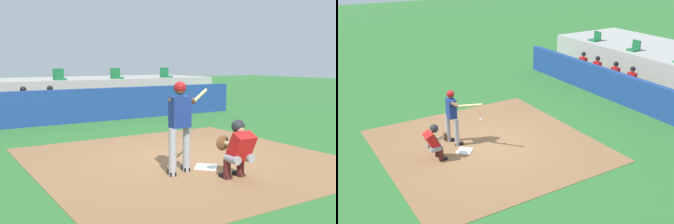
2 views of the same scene
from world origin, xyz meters
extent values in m
plane|color=#2D6B2D|center=(0.00, 0.00, 0.00)|extent=(80.00, 80.00, 0.00)
cube|color=olive|center=(0.00, 0.00, 0.01)|extent=(6.40, 6.40, 0.01)
cube|color=white|center=(0.00, -0.80, 0.02)|extent=(0.62, 0.62, 0.02)
cylinder|color=#99999E|center=(-0.90, -0.93, 0.46)|extent=(0.15, 0.15, 0.92)
cylinder|color=#99999E|center=(-0.50, -0.81, 0.46)|extent=(0.15, 0.15, 0.92)
cube|color=navy|center=(-0.70, -0.87, 1.22)|extent=(0.40, 0.27, 0.60)
sphere|color=brown|center=(-0.70, -0.87, 1.65)|extent=(0.21, 0.21, 0.21)
sphere|color=maroon|center=(-0.70, -0.87, 1.68)|extent=(0.24, 0.24, 0.24)
cylinder|color=brown|center=(-0.61, -0.80, 1.43)|extent=(0.57, 0.10, 0.18)
cylinder|color=brown|center=(-0.42, -0.87, 1.43)|extent=(0.26, 0.23, 0.17)
cylinder|color=tan|center=(0.00, -0.56, 1.48)|extent=(0.72, 0.55, 0.24)
cube|color=black|center=(-0.88, -0.87, 0.04)|extent=(0.20, 0.28, 0.09)
cube|color=black|center=(-0.48, -0.75, 0.04)|extent=(0.20, 0.28, 0.09)
cylinder|color=gray|center=(-0.15, -1.78, 0.42)|extent=(0.17, 0.33, 0.16)
cylinder|color=#4C1919|center=(-0.15, -1.63, 0.21)|extent=(0.14, 0.14, 0.42)
cube|color=black|center=(-0.15, -1.57, 0.04)|extent=(0.12, 0.24, 0.08)
cylinder|color=gray|center=(0.16, -1.79, 0.42)|extent=(0.17, 0.33, 0.16)
cylinder|color=#4C1919|center=(0.17, -1.64, 0.21)|extent=(0.14, 0.14, 0.42)
cube|color=black|center=(0.17, -1.58, 0.04)|extent=(0.12, 0.24, 0.08)
cube|color=red|center=(0.00, -1.84, 0.64)|extent=(0.41, 0.45, 0.57)
cube|color=#2D2D33|center=(0.01, -1.72, 0.64)|extent=(0.39, 0.26, 0.45)
sphere|color=tan|center=(0.01, -1.76, 0.98)|extent=(0.21, 0.21, 0.21)
sphere|color=#232328|center=(0.01, -1.74, 1.00)|extent=(0.25, 0.25, 0.25)
cylinder|color=tan|center=(-0.03, -1.61, 0.64)|extent=(0.11, 0.45, 0.10)
ellipsoid|color=brown|center=(-0.06, -1.38, 0.64)|extent=(0.28, 0.13, 0.30)
sphere|color=white|center=(-0.05, -0.19, 0.93)|extent=(0.07, 0.07, 0.07)
cube|color=navy|center=(0.00, 6.50, 0.60)|extent=(13.00, 0.30, 1.20)
cube|color=olive|center=(0.00, 7.50, 0.23)|extent=(11.80, 0.44, 0.45)
cylinder|color=#939399|center=(-1.99, 7.25, 0.49)|extent=(0.15, 0.40, 0.15)
cylinder|color=#939399|center=(-1.99, 7.05, 0.23)|extent=(0.13, 0.13, 0.45)
cube|color=maroon|center=(-1.99, 7.00, 0.04)|extent=(0.11, 0.24, 0.08)
cylinder|color=#939399|center=(-1.73, 7.25, 0.49)|extent=(0.15, 0.40, 0.15)
cylinder|color=#939399|center=(-1.73, 7.05, 0.23)|extent=(0.13, 0.13, 0.45)
cube|color=maroon|center=(-1.73, 7.00, 0.04)|extent=(0.11, 0.24, 0.08)
cube|color=red|center=(-1.86, 7.47, 0.76)|extent=(0.36, 0.22, 0.54)
sphere|color=#996B4C|center=(-1.86, 7.47, 1.15)|extent=(0.20, 0.20, 0.20)
sphere|color=black|center=(-1.86, 7.47, 1.19)|extent=(0.22, 0.22, 0.22)
cylinder|color=#996B4C|center=(-2.06, 7.33, 0.65)|extent=(0.09, 0.41, 0.22)
cylinder|color=#996B4C|center=(-1.66, 7.33, 0.65)|extent=(0.09, 0.41, 0.22)
cylinder|color=#939399|center=(-1.05, 7.25, 0.49)|extent=(0.15, 0.40, 0.15)
cylinder|color=#939399|center=(-1.05, 7.05, 0.23)|extent=(0.13, 0.13, 0.45)
cube|color=maroon|center=(-1.05, 7.00, 0.04)|extent=(0.11, 0.24, 0.08)
cylinder|color=#939399|center=(-0.79, 7.25, 0.49)|extent=(0.15, 0.40, 0.15)
cylinder|color=#939399|center=(-0.79, 7.05, 0.23)|extent=(0.13, 0.13, 0.45)
cube|color=maroon|center=(-0.79, 7.00, 0.04)|extent=(0.11, 0.24, 0.08)
cube|color=red|center=(-0.92, 7.47, 0.76)|extent=(0.36, 0.22, 0.54)
sphere|color=#996B4C|center=(-0.92, 7.47, 1.15)|extent=(0.20, 0.20, 0.20)
sphere|color=black|center=(-0.92, 7.47, 1.19)|extent=(0.22, 0.22, 0.22)
cylinder|color=#996B4C|center=(-1.12, 7.33, 0.65)|extent=(0.09, 0.41, 0.22)
cylinder|color=#996B4C|center=(-0.72, 7.33, 0.65)|extent=(0.09, 0.41, 0.22)
cube|color=#9E9E99|center=(0.00, 10.90, 0.70)|extent=(15.00, 4.40, 1.40)
cube|color=#196033|center=(0.00, 9.30, 1.44)|extent=(0.46, 0.46, 0.08)
cube|color=#196033|center=(0.00, 9.50, 1.68)|extent=(0.46, 0.06, 0.40)
cube|color=#196033|center=(2.60, 9.30, 1.44)|extent=(0.46, 0.46, 0.08)
cube|color=#196033|center=(2.60, 9.50, 1.68)|extent=(0.46, 0.06, 0.40)
cube|color=#196033|center=(5.20, 9.30, 1.44)|extent=(0.46, 0.46, 0.08)
cube|color=#196033|center=(5.20, 9.50, 1.68)|extent=(0.46, 0.06, 0.40)
camera|label=1|loc=(-4.82, -7.14, 2.18)|focal=42.39mm
camera|label=2|loc=(10.02, -5.45, 5.74)|focal=42.69mm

